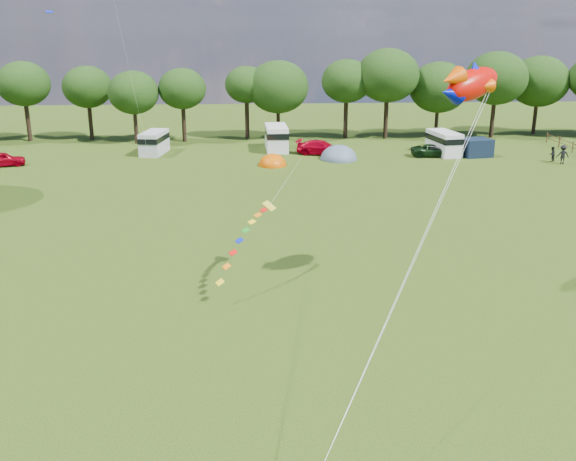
{
  "coord_description": "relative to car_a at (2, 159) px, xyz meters",
  "views": [
    {
      "loc": [
        -1.64,
        -19.39,
        12.87
      ],
      "look_at": [
        0.0,
        8.0,
        4.0
      ],
      "focal_mm": 40.0,
      "sensor_mm": 36.0,
      "label": 1
    }
  ],
  "objects": [
    {
      "name": "ground_plane",
      "position": [
        24.98,
        -41.66,
        -0.69
      ],
      "size": [
        180.0,
        180.0,
        0.0
      ],
      "primitive_type": "plane",
      "color": "black",
      "rests_on": "ground"
    },
    {
      "name": "tree_line",
      "position": [
        30.28,
        13.33,
        5.66
      ],
      "size": [
        102.98,
        10.98,
        10.27
      ],
      "color": "black",
      "rests_on": "ground"
    },
    {
      "name": "car_a",
      "position": [
        0.0,
        0.0,
        0.0
      ],
      "size": [
        4.44,
        2.89,
        1.38
      ],
      "primitive_type": "imported",
      "rotation": [
        0.0,
        0.0,
        1.9
      ],
      "color": "#92000F",
      "rests_on": "ground"
    },
    {
      "name": "car_c",
      "position": [
        30.63,
        3.87,
        0.04
      ],
      "size": [
        5.26,
        3.49,
        1.46
      ],
      "primitive_type": "imported",
      "rotation": [
        0.0,
        0.0,
        1.25
      ],
      "color": "#A20014",
      "rests_on": "ground"
    },
    {
      "name": "car_d",
      "position": [
        41.88,
        2.34,
        -0.09
      ],
      "size": [
        4.5,
        2.17,
        1.21
      ],
      "primitive_type": "imported",
      "rotation": [
        0.0,
        0.0,
        1.53
      ],
      "color": "black",
      "rests_on": "ground"
    },
    {
      "name": "campervan_b",
      "position": [
        13.45,
        5.49,
        0.55
      ],
      "size": [
        2.72,
        4.95,
        2.3
      ],
      "rotation": [
        0.0,
        0.0,
        1.41
      ],
      "color": "#B9B9BC",
      "rests_on": "ground"
    },
    {
      "name": "campervan_c",
      "position": [
        26.17,
        6.81,
        0.7
      ],
      "size": [
        2.38,
        5.33,
        2.58
      ],
      "rotation": [
        0.0,
        0.0,
        1.6
      ],
      "color": "silver",
      "rests_on": "ground"
    },
    {
      "name": "campervan_d",
      "position": [
        43.25,
        3.26,
        0.58
      ],
      "size": [
        2.8,
        5.09,
        2.36
      ],
      "rotation": [
        0.0,
        0.0,
        1.73
      ],
      "color": "silver",
      "rests_on": "ground"
    },
    {
      "name": "tent_orange",
      "position": [
        25.45,
        -1.03,
        -0.67
      ],
      "size": [
        2.74,
        3.0,
        2.14
      ],
      "color": "#CF4E00",
      "rests_on": "ground"
    },
    {
      "name": "tent_greyblue",
      "position": [
        32.15,
        1.45,
        -0.67
      ],
      "size": [
        3.78,
        4.14,
        2.81
      ],
      "color": "#4A5B6D",
      "rests_on": "ground"
    },
    {
      "name": "awning_navy",
      "position": [
        46.2,
        2.09,
        0.21
      ],
      "size": [
        3.28,
        2.87,
        1.79
      ],
      "primitive_type": "cube",
      "rotation": [
        0.0,
        0.0,
        0.21
      ],
      "color": "black",
      "rests_on": "ground"
    },
    {
      "name": "fish_kite",
      "position": [
        33.11,
        -32.45,
        9.6
      ],
      "size": [
        3.78,
        3.06,
        2.08
      ],
      "rotation": [
        0.0,
        -0.21,
        0.6
      ],
      "color": "#C30A02",
      "rests_on": "ground"
    },
    {
      "name": "streamer_kite_c",
      "position": [
        23.28,
        -30.0,
        2.21
      ],
      "size": [
        3.14,
        5.05,
        2.83
      ],
      "rotation": [
        0.0,
        0.0,
        1.12
      ],
      "color": "gold",
      "rests_on": "ground"
    },
    {
      "name": "walker_a",
      "position": [
        52.76,
        -0.94,
        0.05
      ],
      "size": [
        0.84,
        0.8,
        1.48
      ],
      "primitive_type": "imported",
      "rotation": [
        0.0,
        0.0,
        3.84
      ],
      "color": "black",
      "rests_on": "ground"
    },
    {
      "name": "walker_b",
      "position": [
        53.26,
        -2.11,
        0.23
      ],
      "size": [
        1.24,
        0.68,
        1.84
      ],
      "primitive_type": "imported",
      "rotation": [
        0.0,
        0.0,
        3.03
      ],
      "color": "black",
      "rests_on": "ground"
    }
  ]
}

